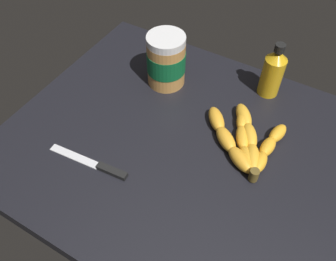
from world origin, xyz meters
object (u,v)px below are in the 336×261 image
object	(u,v)px
peanut_butter_jar	(166,61)
honey_bottle	(273,72)
butter_knife	(95,164)
banana_bunch	(245,140)

from	to	relation	value
peanut_butter_jar	honey_bottle	bearing A→B (deg)	-158.57
peanut_butter_jar	honey_bottle	xyz separation A→B (cm)	(-24.64, -9.67, -0.25)
peanut_butter_jar	butter_knife	distance (cm)	31.81
banana_bunch	honey_bottle	size ratio (longest dim) A/B	1.32
banana_bunch	honey_bottle	distance (cm)	19.74
banana_bunch	butter_knife	xyz separation A→B (cm)	(25.69, 21.80, -1.08)
honey_bottle	butter_knife	bearing A→B (deg)	59.24
honey_bottle	butter_knife	world-z (taller)	honey_bottle
peanut_butter_jar	honey_bottle	size ratio (longest dim) A/B	0.95
banana_bunch	butter_knife	size ratio (longest dim) A/B	1.01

